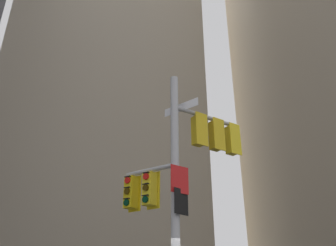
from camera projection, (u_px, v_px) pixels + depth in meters
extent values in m
cube|color=tan|center=(109.00, 63.00, 36.26)|extent=(15.93, 15.93, 45.04)
cylinder|color=#B2B2B5|center=(175.00, 191.00, 9.86)|extent=(0.25, 0.25, 7.64)
cylinder|color=#B2B2B5|center=(207.00, 117.00, 11.71)|extent=(2.56, 1.19, 0.14)
cylinder|color=#B2B2B5|center=(150.00, 170.00, 10.68)|extent=(1.39, 1.46, 0.14)
cube|color=gold|center=(202.00, 129.00, 11.10)|extent=(0.45, 0.21, 1.14)
cube|color=gold|center=(198.00, 131.00, 11.25)|extent=(0.45, 0.45, 1.00)
cylinder|color=#360605|center=(194.00, 123.00, 11.55)|extent=(0.21, 0.13, 0.20)
cube|color=black|center=(194.00, 120.00, 11.60)|extent=(0.23, 0.15, 0.02)
cylinder|color=#3C2C06|center=(195.00, 133.00, 11.40)|extent=(0.21, 0.13, 0.20)
cube|color=black|center=(194.00, 130.00, 11.45)|extent=(0.23, 0.15, 0.02)
cylinder|color=#19C672|center=(195.00, 142.00, 11.25)|extent=(0.21, 0.13, 0.20)
cube|color=black|center=(195.00, 139.00, 11.30)|extent=(0.23, 0.15, 0.02)
cube|color=gold|center=(219.00, 134.00, 11.48)|extent=(0.45, 0.21, 1.14)
cube|color=gold|center=(216.00, 136.00, 11.63)|extent=(0.45, 0.45, 1.00)
cylinder|color=red|center=(211.00, 128.00, 11.92)|extent=(0.21, 0.13, 0.20)
cube|color=black|center=(211.00, 125.00, 11.98)|extent=(0.23, 0.15, 0.02)
cylinder|color=#3C2C06|center=(212.00, 138.00, 11.78)|extent=(0.21, 0.13, 0.20)
cube|color=black|center=(211.00, 134.00, 11.83)|extent=(0.23, 0.15, 0.02)
cylinder|color=#06311C|center=(212.00, 147.00, 11.63)|extent=(0.21, 0.13, 0.20)
cube|color=black|center=(212.00, 144.00, 11.68)|extent=(0.23, 0.15, 0.02)
cube|color=yellow|center=(236.00, 139.00, 11.86)|extent=(0.45, 0.21, 1.14)
cube|color=yellow|center=(232.00, 140.00, 12.01)|extent=(0.45, 0.45, 1.00)
cylinder|color=#360605|center=(227.00, 133.00, 12.30)|extent=(0.21, 0.13, 0.20)
cube|color=black|center=(227.00, 130.00, 12.36)|extent=(0.23, 0.15, 0.02)
cylinder|color=yellow|center=(228.00, 142.00, 12.16)|extent=(0.21, 0.13, 0.20)
cube|color=black|center=(227.00, 139.00, 12.21)|extent=(0.23, 0.15, 0.02)
cylinder|color=#06311C|center=(228.00, 151.00, 12.01)|extent=(0.21, 0.13, 0.20)
cube|color=black|center=(228.00, 148.00, 12.06)|extent=(0.23, 0.15, 0.02)
cube|color=yellow|center=(154.00, 190.00, 10.57)|extent=(0.35, 0.37, 1.14)
cube|color=yellow|center=(150.00, 189.00, 10.43)|extent=(0.48, 0.48, 1.00)
cylinder|color=red|center=(146.00, 176.00, 10.43)|extent=(0.18, 0.19, 0.20)
cube|color=black|center=(146.00, 173.00, 10.48)|extent=(0.20, 0.21, 0.02)
cylinder|color=#3C2C06|center=(146.00, 188.00, 10.28)|extent=(0.18, 0.19, 0.20)
cube|color=black|center=(146.00, 184.00, 10.33)|extent=(0.20, 0.21, 0.02)
cylinder|color=#06311C|center=(145.00, 199.00, 10.13)|extent=(0.18, 0.19, 0.20)
cube|color=black|center=(145.00, 195.00, 10.18)|extent=(0.20, 0.21, 0.02)
cube|color=yellow|center=(135.00, 194.00, 10.96)|extent=(0.35, 0.37, 1.14)
cube|color=yellow|center=(131.00, 193.00, 10.82)|extent=(0.48, 0.48, 1.00)
cylinder|color=red|center=(127.00, 180.00, 10.82)|extent=(0.18, 0.19, 0.20)
cube|color=black|center=(128.00, 177.00, 10.87)|extent=(0.20, 0.21, 0.02)
cylinder|color=#3C2C06|center=(127.00, 191.00, 10.67)|extent=(0.18, 0.19, 0.20)
cube|color=black|center=(127.00, 187.00, 10.72)|extent=(0.20, 0.21, 0.02)
cylinder|color=#06311C|center=(126.00, 203.00, 10.53)|extent=(0.18, 0.19, 0.20)
cube|color=black|center=(126.00, 199.00, 10.57)|extent=(0.20, 0.21, 0.02)
cube|color=white|center=(181.00, 107.00, 11.32)|extent=(0.89, 1.07, 0.28)
cube|color=#19479E|center=(181.00, 107.00, 11.32)|extent=(0.86, 1.04, 0.24)
cube|color=red|center=(180.00, 179.00, 9.82)|extent=(0.59, 0.29, 0.80)
cube|color=white|center=(180.00, 179.00, 9.82)|extent=(0.55, 0.27, 0.76)
cube|color=black|center=(181.00, 202.00, 9.58)|extent=(0.48, 0.38, 0.72)
cube|color=white|center=(181.00, 202.00, 9.58)|extent=(0.45, 0.35, 0.68)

